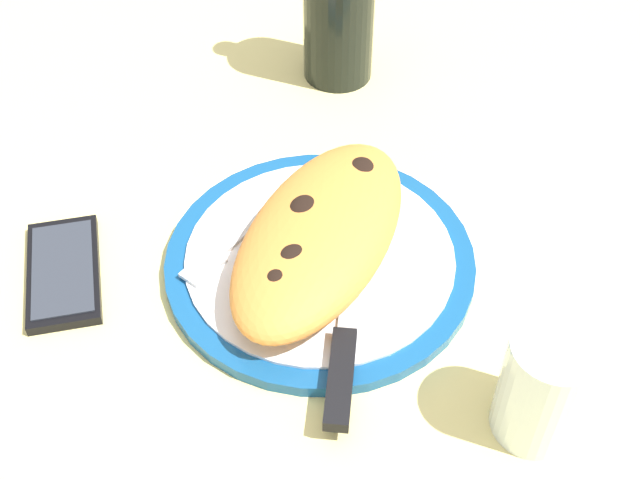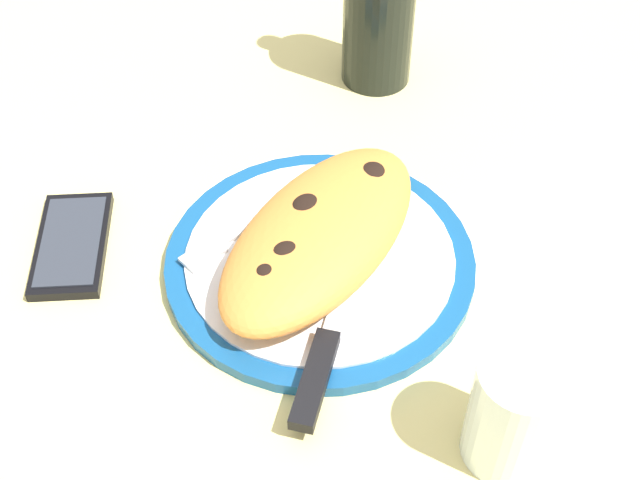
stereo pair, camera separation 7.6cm
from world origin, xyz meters
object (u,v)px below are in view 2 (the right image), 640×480
knife (326,345)px  water_glass (513,418)px  smartphone (72,244)px  calzone (317,235)px  fork (242,229)px  plate (320,261)px

knife → water_glass: water_glass is taller
smartphone → water_glass: bearing=98.0°
calzone → fork: size_ratio=1.60×
plate → fork: (1.96, -7.56, 1.00)cm
water_glass → knife: bearing=-84.3°
plate → knife: knife is taller
fork → knife: 15.35cm
plate → water_glass: (6.28, 22.48, 3.73)cm
calzone → fork: (1.81, -7.29, -2.46)cm
fork → knife: (5.92, 14.16, 0.28)cm
knife → water_glass: size_ratio=2.19×
plate → fork: bearing=-75.5°
knife → calzone: bearing=-138.4°
plate → knife: (7.87, 6.60, 1.28)cm
knife → smartphone: knife is taller
fork → smartphone: (10.24, -12.15, -1.17)cm
water_glass → fork: bearing=-98.2°
calzone → smartphone: calzone is taller
plate → smartphone: 23.18cm
plate → fork: size_ratio=1.71×
calzone → knife: (7.73, 6.87, -2.18)cm
knife → water_glass: bearing=95.7°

